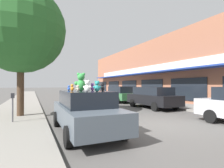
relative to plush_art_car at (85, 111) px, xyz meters
The scene contains 16 objects.
ground_plane 3.34m from the plush_art_car, ahead, with size 260.00×260.00×0.00m, color #514F4C.
sidewalk_near 2.80m from the plush_art_car, behind, with size 2.99×90.00×0.13m.
storefront_row 21.02m from the plush_art_car, 28.58° to the left, with size 16.67×35.74×7.01m.
plush_art_car is the anchor object (origin of this frame).
teddy_bear_giant 1.08m from the plush_art_car, 143.09° to the left, with size 0.52×0.35×0.69m.
teddy_bear_teal 1.22m from the plush_art_car, 77.42° to the right, with size 0.28×0.20×0.37m.
teddy_bear_black 1.15m from the plush_art_car, 50.23° to the right, with size 0.21×0.24×0.33m.
teddy_bear_orange 1.00m from the plush_art_car, 152.29° to the left, with size 0.15×0.20×0.26m.
teddy_bear_purple 0.97m from the plush_art_car, 31.38° to the left, with size 0.22×0.20×0.31m.
teddy_bear_white 1.30m from the plush_art_car, 102.41° to the right, with size 0.28×0.25×0.39m.
teddy_bear_blue 1.30m from the plush_art_car, 116.57° to the left, with size 0.14×0.15×0.21m.
teddy_bear_cream 0.99m from the plush_art_car, 136.68° to the right, with size 0.17×0.12×0.23m.
parked_car_far_center 8.00m from the plush_art_car, 34.52° to the left, with size 2.01×4.61×1.61m.
parked_car_far_right 11.75m from the plush_art_car, 55.87° to the left, with size 2.09×4.07×1.62m.
street_tree 6.22m from the plush_art_car, 119.74° to the left, with size 4.72×4.72×7.00m.
parking_meter 3.60m from the plush_art_car, 136.10° to the left, with size 0.14×0.10×1.27m.
Camera 1 is at (-5.05, -6.12, 1.76)m, focal length 28.00 mm.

